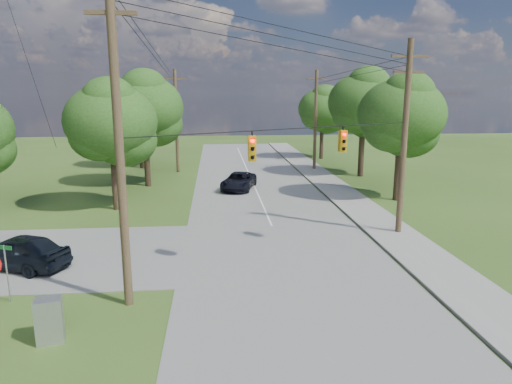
{
  "coord_description": "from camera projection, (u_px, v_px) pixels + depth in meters",
  "views": [
    {
      "loc": [
        -1.29,
        -15.76,
        7.72
      ],
      "look_at": [
        0.6,
        5.0,
        3.2
      ],
      "focal_mm": 32.0,
      "sensor_mm": 36.0,
      "label": 1
    }
  ],
  "objects": [
    {
      "name": "tree_w_far",
      "position": [
        139.0,
        108.0,
        47.09
      ],
      "size": [
        6.0,
        6.0,
        8.73
      ],
      "color": "#422E21",
      "rests_on": "ground"
    },
    {
      "name": "tree_e_mid",
      "position": [
        364.0,
        102.0,
        42.04
      ],
      "size": [
        6.6,
        6.6,
        9.64
      ],
      "color": "#422E21",
      "rests_on": "ground"
    },
    {
      "name": "tree_w_near",
      "position": [
        111.0,
        122.0,
        29.73
      ],
      "size": [
        6.0,
        6.0,
        8.4
      ],
      "color": "#422E21",
      "rests_on": "ground"
    },
    {
      "name": "control_cabinet",
      "position": [
        49.0,
        321.0,
        14.33
      ],
      "size": [
        0.92,
        0.75,
        1.46
      ],
      "primitive_type": "cube",
      "rotation": [
        0.0,
        0.0,
        0.22
      ],
      "color": "#999C9E",
      "rests_on": "ground"
    },
    {
      "name": "street_name_sign",
      "position": [
        6.0,
        265.0,
        16.95
      ],
      "size": [
        0.64,
        0.26,
        2.25
      ],
      "rotation": [
        0.0,
        0.0,
        -0.35
      ],
      "color": "#999C9E",
      "rests_on": "ground"
    },
    {
      "name": "tree_e_near",
      "position": [
        402.0,
        114.0,
        32.4
      ],
      "size": [
        6.2,
        6.2,
        8.81
      ],
      "color": "#422E21",
      "rests_on": "ground"
    },
    {
      "name": "sidewalk_east",
      "position": [
        418.0,
        250.0,
        22.71
      ],
      "size": [
        2.6,
        100.0,
        0.12
      ],
      "primitive_type": "cube",
      "color": "gray",
      "rests_on": "ground"
    },
    {
      "name": "car_main_north",
      "position": [
        239.0,
        181.0,
        37.23
      ],
      "size": [
        3.49,
        5.34,
        1.36
      ],
      "primitive_type": "imported",
      "rotation": [
        0.0,
        0.0,
        -0.27
      ],
      "color": "black",
      "rests_on": "main_road"
    },
    {
      "name": "tree_e_far",
      "position": [
        323.0,
        109.0,
        53.84
      ],
      "size": [
        5.8,
        5.8,
        8.32
      ],
      "color": "#422E21",
      "rests_on": "ground"
    },
    {
      "name": "pole_ne",
      "position": [
        405.0,
        136.0,
        24.51
      ],
      "size": [
        2.0,
        0.32,
        10.5
      ],
      "color": "brown",
      "rests_on": "ground"
    },
    {
      "name": "pole_north_e",
      "position": [
        315.0,
        120.0,
        45.99
      ],
      "size": [
        2.0,
        0.32,
        10.0
      ],
      "color": "brown",
      "rests_on": "ground"
    },
    {
      "name": "pole_north_w",
      "position": [
        176.0,
        120.0,
        44.76
      ],
      "size": [
        2.0,
        0.32,
        10.0
      ],
      "color": "brown",
      "rests_on": "ground"
    },
    {
      "name": "power_lines",
      "position": [
        261.0,
        68.0,
        26.52
      ],
      "size": [
        13.93,
        29.62,
        4.93
      ],
      "color": "black",
      "rests_on": "ground"
    },
    {
      "name": "tree_w_mid",
      "position": [
        144.0,
        108.0,
        37.46
      ],
      "size": [
        6.4,
        6.4,
        9.22
      ],
      "color": "#422E21",
      "rests_on": "ground"
    },
    {
      "name": "main_road",
      "position": [
        285.0,
        255.0,
        22.13
      ],
      "size": [
        10.0,
        100.0,
        0.03
      ],
      "primitive_type": "cube",
      "color": "gray",
      "rests_on": "ground"
    },
    {
      "name": "pole_sw",
      "position": [
        119.0,
        137.0,
        15.75
      ],
      "size": [
        2.0,
        0.32,
        12.0
      ],
      "color": "brown",
      "rests_on": "ground"
    },
    {
      "name": "car_cross_dark",
      "position": [
        19.0,
        252.0,
        20.33
      ],
      "size": [
        4.95,
        3.46,
        1.56
      ],
      "primitive_type": "imported",
      "rotation": [
        0.0,
        0.0,
        -1.96
      ],
      "color": "black",
      "rests_on": "cross_road"
    },
    {
      "name": "traffic_signals",
      "position": [
        301.0,
        144.0,
        20.46
      ],
      "size": [
        4.91,
        3.27,
        1.05
      ],
      "color": "#CB8F0B",
      "rests_on": "ground"
    },
    {
      "name": "ground",
      "position": [
        252.0,
        304.0,
        17.09
      ],
      "size": [
        140.0,
        140.0,
        0.0
      ],
      "primitive_type": "plane",
      "color": "#344F1A",
      "rests_on": "ground"
    }
  ]
}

